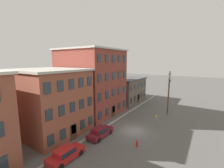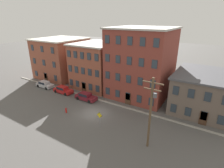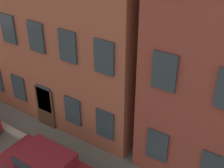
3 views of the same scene
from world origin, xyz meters
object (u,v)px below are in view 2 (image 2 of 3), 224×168
object	(u,v)px
car_red	(63,90)
caution_sign	(100,117)
fire_hydrant	(66,110)
car_silver	(45,84)
utility_pole	(151,110)
car_maroon	(86,96)

from	to	relation	value
car_red	caution_sign	xyz separation A→B (m)	(14.00, -5.99, 0.87)
fire_hydrant	car_red	bearing A→B (deg)	139.78
car_silver	caution_sign	bearing A→B (deg)	-16.77
car_silver	utility_pole	distance (m)	28.68
caution_sign	utility_pole	size ratio (longest dim) A/B	0.27
car_silver	caution_sign	size ratio (longest dim) A/B	1.81
car_silver	fire_hydrant	xyz separation A→B (m)	(12.82, -5.79, -0.27)
fire_hydrant	caution_sign	bearing A→B (deg)	-2.00
car_silver	utility_pole	size ratio (longest dim) A/B	0.48
utility_pole	fire_hydrant	bearing A→B (deg)	178.11
car_silver	car_red	size ratio (longest dim) A/B	1.00
car_maroon	car_silver	bearing A→B (deg)	179.54
car_red	utility_pole	world-z (taller)	utility_pole
car_red	car_silver	bearing A→B (deg)	179.49
car_maroon	caution_sign	distance (m)	9.73
utility_pole	fire_hydrant	distance (m)	15.54
car_red	fire_hydrant	distance (m)	8.88
car_red	caution_sign	world-z (taller)	caution_sign
fire_hydrant	car_maroon	bearing A→B (deg)	94.40
utility_pole	caution_sign	bearing A→B (deg)	178.21
caution_sign	utility_pole	bearing A→B (deg)	-1.79
car_silver	car_red	distance (m)	6.04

